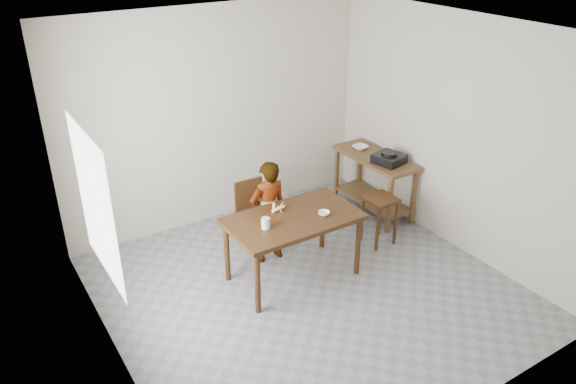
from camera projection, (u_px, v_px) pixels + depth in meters
floor at (308, 291)px, 5.99m from camera, size 4.00×4.00×0.04m
ceiling at (313, 29)px, 4.76m from camera, size 4.00×4.00×0.04m
wall_back at (217, 117)px, 6.90m from camera, size 4.00×0.04×2.70m
wall_front at (477, 280)px, 3.86m from camera, size 4.00×0.04×2.70m
wall_left at (99, 234)px, 4.41m from camera, size 0.04×4.00×2.70m
wall_right at (457, 135)px, 6.35m from camera, size 0.04×4.00×2.70m
window_pane at (95, 205)px, 4.51m from camera, size 0.02×1.10×1.30m
dining_table at (293, 247)px, 6.04m from camera, size 1.40×0.80×0.75m
prep_counter at (373, 184)px, 7.39m from camera, size 0.50×1.20×0.80m
child at (268, 212)px, 6.26m from camera, size 0.45×0.30×1.22m
dining_chair at (256, 214)px, 6.70m from camera, size 0.37×0.37×0.76m
stool at (379, 220)px, 6.72m from camera, size 0.34×0.34×0.61m
glass_tumbler at (266, 223)px, 5.64m from camera, size 0.11×0.11×0.11m
small_bowl at (324, 213)px, 5.90m from camera, size 0.17×0.17×0.04m
banana at (278, 208)px, 5.98m from camera, size 0.18×0.14×0.06m
serving_bowl at (360, 147)px, 7.40m from camera, size 0.22×0.22×0.05m
gas_burner at (389, 159)px, 6.99m from camera, size 0.40×0.40×0.11m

